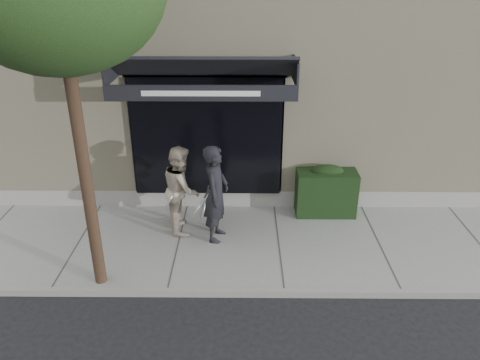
{
  "coord_description": "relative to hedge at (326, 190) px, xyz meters",
  "views": [
    {
      "loc": [
        -0.7,
        -7.99,
        5.17
      ],
      "look_at": [
        -0.78,
        0.6,
        1.2
      ],
      "focal_mm": 35.0,
      "sensor_mm": 36.0,
      "label": 1
    }
  ],
  "objects": [
    {
      "name": "building_facade",
      "position": [
        -1.11,
        3.71,
        2.08
      ],
      "size": [
        14.3,
        8.04,
        5.64
      ],
      "color": "beige",
      "rests_on": "ground"
    },
    {
      "name": "hedge",
      "position": [
        0.0,
        0.0,
        0.0
      ],
      "size": [
        1.3,
        0.7,
        1.14
      ],
      "color": "black",
      "rests_on": "sidewalk"
    },
    {
      "name": "sidewalk",
      "position": [
        -1.1,
        -1.25,
        -0.6
      ],
      "size": [
        20.0,
        3.0,
        0.12
      ],
      "primitive_type": "cube",
      "color": "gray",
      "rests_on": "ground"
    },
    {
      "name": "ground",
      "position": [
        -1.1,
        -1.25,
        -0.66
      ],
      "size": [
        80.0,
        80.0,
        0.0
      ],
      "primitive_type": "plane",
      "color": "black",
      "rests_on": "ground"
    },
    {
      "name": "pedestrian_front",
      "position": [
        -2.34,
        -1.1,
        0.45
      ],
      "size": [
        0.77,
        0.89,
        1.98
      ],
      "color": "black",
      "rests_on": "sidewalk"
    },
    {
      "name": "pedestrian_back",
      "position": [
        -3.06,
        -0.74,
        0.38
      ],
      "size": [
        0.82,
        0.98,
        1.83
      ],
      "color": "#C2B29B",
      "rests_on": "sidewalk"
    },
    {
      "name": "curb",
      "position": [
        -1.1,
        -2.8,
        -0.59
      ],
      "size": [
        20.0,
        0.1,
        0.14
      ],
      "primitive_type": "cube",
      "color": "gray",
      "rests_on": "ground"
    }
  ]
}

